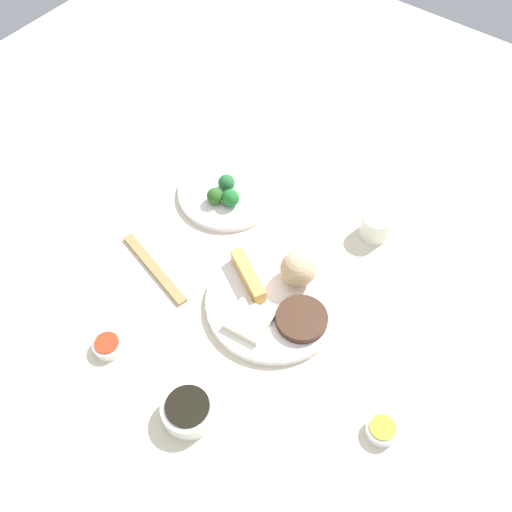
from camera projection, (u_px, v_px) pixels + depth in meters
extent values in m
cube|color=beige|center=(260.00, 302.00, 1.21)|extent=(2.20, 2.20, 0.02)
cylinder|color=white|center=(274.00, 303.00, 1.19)|extent=(0.27, 0.27, 0.02)
sphere|color=tan|center=(298.00, 269.00, 1.18)|extent=(0.07, 0.07, 0.07)
cube|color=gold|center=(248.00, 276.00, 1.20)|extent=(0.08, 0.12, 0.03)
cube|color=beige|center=(249.00, 321.00, 1.14)|extent=(0.08, 0.08, 0.01)
cylinder|color=#402618|center=(301.00, 320.00, 1.14)|extent=(0.10, 0.10, 0.02)
cylinder|color=white|center=(228.00, 192.00, 1.36)|extent=(0.22, 0.22, 0.01)
sphere|color=#256534|center=(226.00, 183.00, 1.34)|extent=(0.04, 0.04, 0.04)
sphere|color=#295E1F|center=(215.00, 196.00, 1.32)|extent=(0.04, 0.04, 0.04)
sphere|color=#206E2C|center=(231.00, 198.00, 1.31)|extent=(0.04, 0.04, 0.04)
cylinder|color=white|center=(188.00, 411.00, 1.05)|extent=(0.09, 0.09, 0.04)
cylinder|color=black|center=(187.00, 406.00, 1.03)|extent=(0.08, 0.08, 0.00)
cylinder|color=white|center=(108.00, 346.00, 1.13)|extent=(0.06, 0.06, 0.02)
cylinder|color=red|center=(107.00, 343.00, 1.12)|extent=(0.05, 0.05, 0.00)
cylinder|color=white|center=(382.00, 430.00, 1.03)|extent=(0.06, 0.06, 0.02)
cylinder|color=gold|center=(383.00, 427.00, 1.02)|extent=(0.05, 0.05, 0.00)
cylinder|color=white|center=(376.00, 225.00, 1.28)|extent=(0.06, 0.06, 0.06)
cube|color=#A57F4B|center=(154.00, 268.00, 1.24)|extent=(0.07, 0.21, 0.01)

